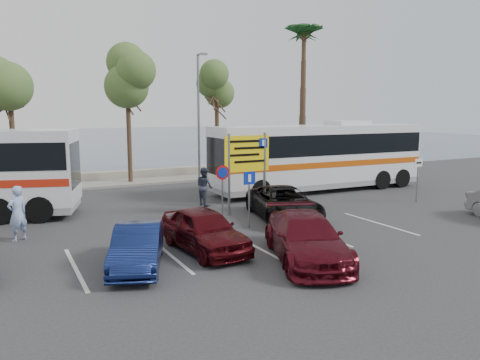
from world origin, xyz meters
name	(u,v)px	position (x,y,z in m)	size (l,w,h in m)	color
ground	(264,232)	(0.00, 0.00, 0.00)	(120.00, 120.00, 0.00)	#2E2E31
kerb_strip	(154,181)	(0.00, 14.00, 0.07)	(44.00, 2.40, 0.15)	gray
seawall	(145,174)	(0.00, 16.00, 0.30)	(48.00, 0.80, 0.60)	tan
sea	(63,140)	(0.00, 60.00, 0.01)	(140.00, 140.00, 0.00)	#3A495E
tree_left	(9,84)	(-8.00, 14.00, 6.00)	(3.20, 3.20, 7.20)	#382619
tree_mid	(127,76)	(-1.50, 14.00, 6.65)	(3.20, 3.20, 8.00)	#382619
tree_right	(217,86)	(4.50, 14.00, 6.17)	(3.20, 3.20, 7.40)	#382619
palm_tree	(304,36)	(11.50, 14.00, 9.87)	(4.80, 4.80, 11.20)	#382619
street_lamp_right	(199,110)	(3.00, 13.52, 4.60)	(0.45, 1.15, 8.01)	slate
direction_sign	(247,160)	(1.00, 3.20, 2.43)	(2.20, 0.12, 3.60)	slate
sign_no_stop	(222,184)	(-0.60, 2.38, 1.58)	(0.60, 0.08, 2.35)	slate
sign_parking	(249,191)	(-0.20, 0.79, 1.47)	(0.50, 0.07, 2.25)	slate
sign_taxi	(418,174)	(9.80, 1.49, 1.42)	(0.50, 0.07, 2.20)	slate
lane_markings	(250,242)	(-1.14, -1.00, 0.00)	(12.02, 4.20, 0.01)	silver
coach_bus_right	(319,159)	(7.50, 6.56, 1.85)	(12.89, 3.09, 3.99)	silver
car_blue	(137,247)	(-5.34, -1.75, 0.63)	(1.34, 3.83, 1.26)	#101D4E
car_maroon	(306,238)	(-0.54, -3.50, 0.71)	(1.99, 4.89, 1.42)	#540E18
car_red	(204,230)	(-2.94, -1.13, 0.71)	(1.68, 4.18, 1.42)	#4A0A0F
suv_black	(284,203)	(1.86, 1.50, 0.68)	(2.27, 4.92, 1.37)	black
pedestrian_near	(17,213)	(-8.33, 3.02, 0.99)	(0.72, 0.47, 1.98)	#96ACDA
pedestrian_far	(204,186)	(0.00, 5.71, 0.93)	(0.91, 0.71, 1.87)	#34394E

